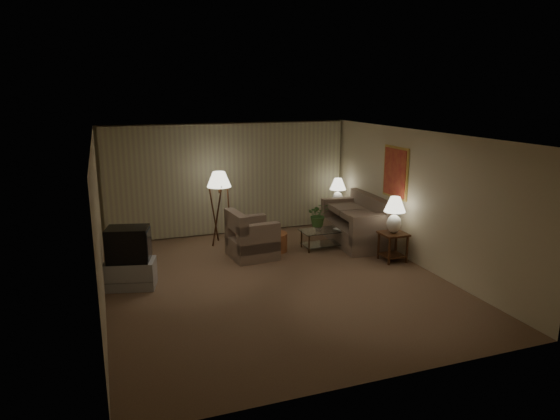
% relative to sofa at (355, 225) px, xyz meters
% --- Properties ---
extents(ground, '(7.00, 7.00, 0.00)m').
position_rel_sofa_xyz_m(ground, '(-2.50, -1.61, -0.44)').
color(ground, '#7F6246').
rests_on(ground, ground).
extents(room_shell, '(6.04, 7.02, 2.72)m').
position_rel_sofa_xyz_m(room_shell, '(-2.48, -0.10, 1.31)').
color(room_shell, beige).
rests_on(room_shell, ground).
extents(sofa, '(2.11, 1.28, 0.87)m').
position_rel_sofa_xyz_m(sofa, '(0.00, 0.00, 0.00)').
color(sofa, '#826E5D').
rests_on(sofa, ground).
extents(armchair, '(1.11, 1.07, 0.80)m').
position_rel_sofa_xyz_m(armchair, '(-2.52, -0.14, -0.04)').
color(armchair, '#826E5D').
rests_on(armchair, ground).
extents(side_table_near, '(0.52, 0.52, 0.60)m').
position_rel_sofa_xyz_m(side_table_near, '(0.15, -1.35, -0.03)').
color(side_table_near, '#3A1B0F').
rests_on(side_table_near, ground).
extents(side_table_far, '(0.55, 0.46, 0.60)m').
position_rel_sofa_xyz_m(side_table_far, '(0.15, 1.25, -0.03)').
color(side_table_far, '#3A1B0F').
rests_on(side_table_far, ground).
extents(table_lamp_near, '(0.44, 0.44, 0.76)m').
position_rel_sofa_xyz_m(table_lamp_near, '(0.15, -1.35, 0.61)').
color(table_lamp_near, white).
rests_on(table_lamp_near, side_table_near).
extents(table_lamp_far, '(0.41, 0.41, 0.70)m').
position_rel_sofa_xyz_m(table_lamp_far, '(0.15, 1.25, 0.58)').
color(table_lamp_far, white).
rests_on(table_lamp_far, side_table_far).
extents(coffee_table, '(1.05, 0.57, 0.41)m').
position_rel_sofa_xyz_m(coffee_table, '(-0.83, -0.10, -0.16)').
color(coffee_table, silver).
rests_on(coffee_table, ground).
extents(tv_cabinet, '(1.12, 0.94, 0.50)m').
position_rel_sofa_xyz_m(tv_cabinet, '(-5.05, -1.01, -0.19)').
color(tv_cabinet, '#A9A9AC').
rests_on(tv_cabinet, ground).
extents(crt_tv, '(0.95, 0.84, 0.61)m').
position_rel_sofa_xyz_m(crt_tv, '(-5.05, -1.01, 0.37)').
color(crt_tv, black).
rests_on(crt_tv, tv_cabinet).
extents(floor_lamp, '(0.54, 0.54, 1.68)m').
position_rel_sofa_xyz_m(floor_lamp, '(-2.94, 0.99, 0.44)').
color(floor_lamp, '#3A1B0F').
rests_on(floor_lamp, ground).
extents(ottoman, '(0.76, 0.76, 0.40)m').
position_rel_sofa_xyz_m(ottoman, '(-1.96, 0.09, -0.23)').
color(ottoman, '#9C5535').
rests_on(ottoman, ground).
extents(vase, '(0.14, 0.14, 0.14)m').
position_rel_sofa_xyz_m(vase, '(-0.98, -0.10, 0.05)').
color(vase, silver).
rests_on(vase, coffee_table).
extents(flowers, '(0.56, 0.51, 0.53)m').
position_rel_sofa_xyz_m(flowers, '(-0.98, -0.10, 0.38)').
color(flowers, '#427333').
rests_on(flowers, vase).
extents(book, '(0.23, 0.25, 0.02)m').
position_rel_sofa_xyz_m(book, '(-0.58, -0.20, -0.01)').
color(book, olive).
rests_on(book, coffee_table).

